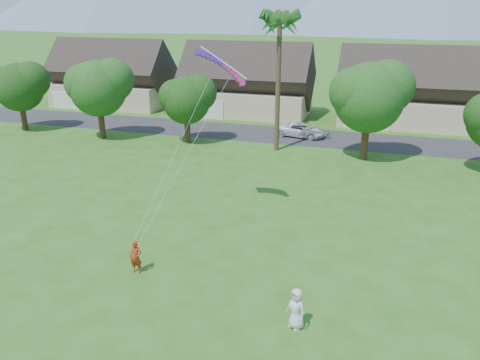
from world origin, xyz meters
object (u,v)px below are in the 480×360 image
at_px(watcher, 296,309).
at_px(kite_flyer, 136,257).
at_px(parafoil_kite, 223,64).
at_px(parked_car, 301,130).

bearing_deg(watcher, kite_flyer, -161.14).
distance_m(watcher, parafoil_kite, 14.68).
height_order(kite_flyer, parked_car, kite_flyer).
xyz_separation_m(watcher, parafoil_kite, (-6.48, 9.90, 8.69)).
height_order(watcher, parked_car, watcher).
relative_size(parked_car, parafoil_kite, 1.43).
height_order(watcher, parafoil_kite, parafoil_kite).
xyz_separation_m(kite_flyer, parafoil_kite, (2.06, 7.94, 8.74)).
distance_m(watcher, parked_car, 31.09).
distance_m(kite_flyer, parked_car, 28.90).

